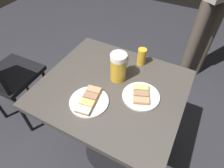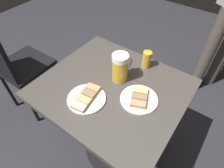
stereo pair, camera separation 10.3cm
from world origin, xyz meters
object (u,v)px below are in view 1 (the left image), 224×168
Objects in this scene: beer_glass_small at (142,57)px; beer_mug at (118,67)px; plate_near at (89,101)px; cafe_chair at (2,74)px; plate_far at (141,95)px.

beer_mug is at bearing -111.20° from beer_glass_small.
plate_near is 0.21× the size of cafe_chair.
cafe_chair reaches higher than plate_far.
plate_near is 1.89× the size of beer_glass_small.
beer_mug is 0.20m from beer_glass_small.
plate_near is at bearing -5.17° from cafe_chair.
cafe_chair is (-0.88, -0.18, -0.29)m from beer_mug.
beer_mug reaches higher than plate_near.
plate_far is at bearing 4.10° from cafe_chair.
cafe_chair reaches higher than beer_mug.
cafe_chair reaches higher than beer_glass_small.
beer_glass_small is 1.05m from cafe_chair.
beer_mug is 0.18× the size of cafe_chair.
beer_glass_small is at bearing 73.50° from plate_near.
cafe_chair is at bearing 176.67° from plate_near.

